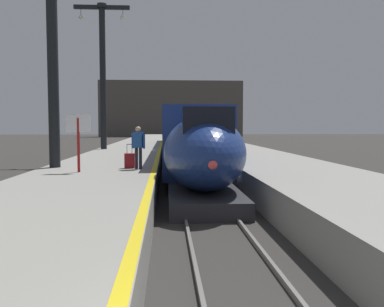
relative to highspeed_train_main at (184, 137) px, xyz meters
name	(u,v)px	position (x,y,z in m)	size (l,w,h in m)	color
platform_left	(124,160)	(-4.05, -2.09, -1.41)	(4.80, 110.00, 1.05)	gray
platform_right	(246,159)	(4.05, -2.09, -1.41)	(4.80, 110.00, 1.05)	gray
platform_left_safety_stripe	(159,152)	(-1.77, -2.09, -0.88)	(0.20, 107.80, 0.01)	yellow
rail_main_left	(174,163)	(-0.75, 0.66, -1.87)	(0.08, 110.00, 0.12)	slate
rail_main_right	(194,163)	(0.75, 0.66, -1.87)	(0.08, 110.00, 0.12)	slate
highspeed_train_main	(184,137)	(0.00, 0.00, 0.00)	(2.92, 37.22, 3.60)	navy
station_column_mid	(52,16)	(-5.90, -12.12, 5.26)	(4.00, 0.68, 10.36)	black
station_column_far	(103,64)	(-5.90, 1.38, 5.33)	(4.00, 0.68, 10.50)	black
passenger_near_edge	(138,144)	(-2.40, -13.08, 0.10)	(0.54, 0.33, 1.69)	#23232D
rolling_suitcase	(130,161)	(-2.78, -12.69, -0.58)	(0.40, 0.22, 0.98)	maroon
departure_info_board	(78,131)	(-4.53, -14.02, 0.62)	(0.90, 0.10, 2.12)	maroon
terminus_back_wall	(171,109)	(0.00, 75.16, 5.07)	(36.00, 2.00, 14.00)	#4C4742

